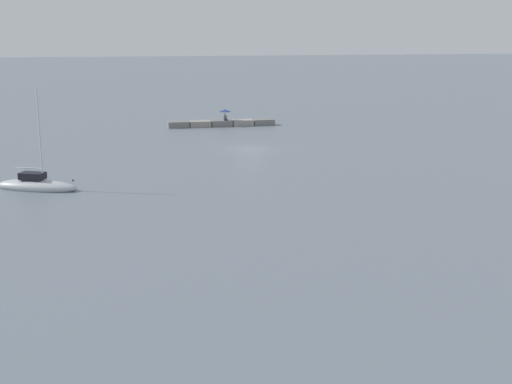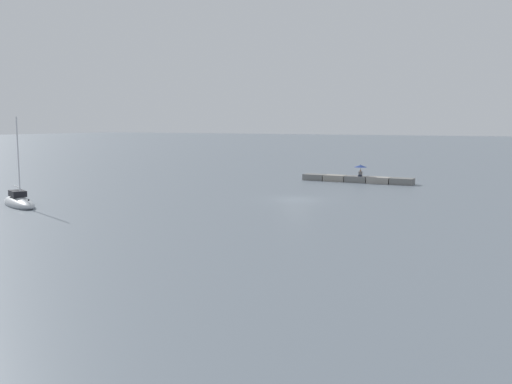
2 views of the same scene
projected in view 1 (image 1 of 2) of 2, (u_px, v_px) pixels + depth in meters
ground_plane at (250, 149)px, 64.99m from camera, size 500.00×500.00×0.00m
seawall_pier at (222, 123)px, 80.48m from camera, size 12.46×1.61×0.69m
person_seated_grey_left at (225, 118)px, 80.34m from camera, size 0.44×0.64×0.73m
umbrella_open_navy at (225, 111)px, 80.20m from camera, size 1.42×1.42×1.30m
sailboat_grey_near at (37, 185)px, 48.29m from camera, size 6.16×4.06×7.33m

